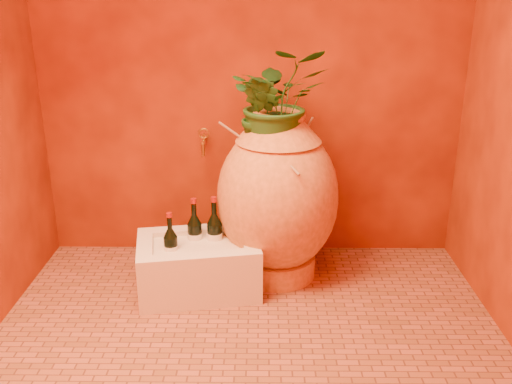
{
  "coord_description": "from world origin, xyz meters",
  "views": [
    {
      "loc": [
        0.07,
        -2.34,
        1.62
      ],
      "look_at": [
        0.04,
        0.35,
        0.62
      ],
      "focal_mm": 40.0,
      "sensor_mm": 36.0,
      "label": 1
    }
  ],
  "objects_px": {
    "wine_bottle_a": "(171,248)",
    "wine_bottle_c": "(195,236)",
    "stone_basin": "(198,266)",
    "wall_tap": "(204,140)",
    "wine_bottle_b": "(215,235)",
    "amphora": "(278,197)"
  },
  "relations": [
    {
      "from": "wine_bottle_a",
      "to": "wine_bottle_b",
      "type": "relative_size",
      "value": 0.89
    },
    {
      "from": "wine_bottle_a",
      "to": "wine_bottle_c",
      "type": "height_order",
      "value": "wine_bottle_c"
    },
    {
      "from": "wine_bottle_c",
      "to": "wall_tap",
      "type": "xyz_separation_m",
      "value": [
        0.03,
        0.37,
        0.45
      ]
    },
    {
      "from": "wine_bottle_c",
      "to": "amphora",
      "type": "bearing_deg",
      "value": 11.86
    },
    {
      "from": "wine_bottle_a",
      "to": "wine_bottle_c",
      "type": "distance_m",
      "value": 0.18
    },
    {
      "from": "wine_bottle_b",
      "to": "wine_bottle_c",
      "type": "xyz_separation_m",
      "value": [
        -0.11,
        0.0,
        -0.0
      ]
    },
    {
      "from": "amphora",
      "to": "wall_tap",
      "type": "relative_size",
      "value": 6.35
    },
    {
      "from": "wall_tap",
      "to": "wine_bottle_b",
      "type": "bearing_deg",
      "value": -77.38
    },
    {
      "from": "wine_bottle_b",
      "to": "wall_tap",
      "type": "xyz_separation_m",
      "value": [
        -0.08,
        0.37,
        0.45
      ]
    },
    {
      "from": "wine_bottle_a",
      "to": "wine_bottle_c",
      "type": "relative_size",
      "value": 0.92
    },
    {
      "from": "wine_bottle_a",
      "to": "wall_tap",
      "type": "xyz_separation_m",
      "value": [
        0.14,
        0.51,
        0.46
      ]
    },
    {
      "from": "stone_basin",
      "to": "wine_bottle_a",
      "type": "relative_size",
      "value": 2.26
    },
    {
      "from": "stone_basin",
      "to": "wine_bottle_a",
      "type": "xyz_separation_m",
      "value": [
        -0.14,
        -0.05,
        0.13
      ]
    },
    {
      "from": "wine_bottle_b",
      "to": "wine_bottle_c",
      "type": "bearing_deg",
      "value": 177.86
    },
    {
      "from": "wall_tap",
      "to": "wine_bottle_a",
      "type": "bearing_deg",
      "value": -105.53
    },
    {
      "from": "wall_tap",
      "to": "wine_bottle_c",
      "type": "bearing_deg",
      "value": -94.27
    },
    {
      "from": "wine_bottle_b",
      "to": "wine_bottle_c",
      "type": "distance_m",
      "value": 0.11
    },
    {
      "from": "stone_basin",
      "to": "wine_bottle_a",
      "type": "bearing_deg",
      "value": -160.45
    },
    {
      "from": "stone_basin",
      "to": "wall_tap",
      "type": "bearing_deg",
      "value": 89.48
    },
    {
      "from": "wine_bottle_b",
      "to": "wine_bottle_c",
      "type": "height_order",
      "value": "wine_bottle_b"
    },
    {
      "from": "amphora",
      "to": "wall_tap",
      "type": "bearing_deg",
      "value": 147.92
    },
    {
      "from": "stone_basin",
      "to": "wall_tap",
      "type": "xyz_separation_m",
      "value": [
        0.0,
        0.46,
        0.59
      ]
    }
  ]
}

